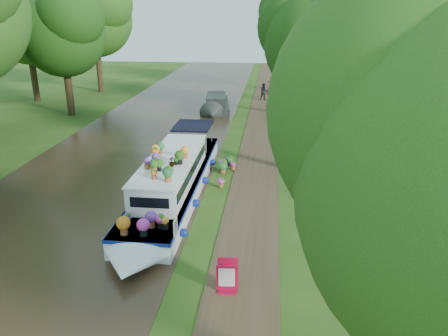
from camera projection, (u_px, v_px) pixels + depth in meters
ground at (226, 195)px, 19.27m from camera, size 100.00×100.00×0.00m
canal_water at (95, 189)px, 19.89m from camera, size 10.00×100.00×0.02m
towpath at (253, 196)px, 19.14m from camera, size 2.20×100.00×0.03m
plant_boat at (172, 180)px, 18.59m from camera, size 2.29×13.52×2.25m
tree_near_overhang at (318, 36)px, 19.47m from camera, size 5.52×5.28×8.99m
tree_near_mid at (312, 28)px, 30.67m from camera, size 6.90×6.60×9.40m
tree_near_far at (298, 17)px, 40.79m from camera, size 7.59×7.26×10.30m
tree_far_c at (62, 26)px, 31.59m from camera, size 7.13×6.82×9.59m
tree_far_d at (94, 13)px, 40.79m from camera, size 8.05×7.70×10.85m
tree_far_h at (26, 16)px, 36.63m from camera, size 7.82×7.48×10.49m
second_boat at (216, 104)px, 35.15m from camera, size 2.63×6.71×1.26m
sandwich_board at (227, 278)px, 12.52m from camera, size 0.62×0.52×0.97m
pedestrian_pink at (269, 89)px, 39.52m from camera, size 0.67×0.47×1.75m
pedestrian_dark at (264, 92)px, 38.83m from camera, size 0.80×0.67×1.49m
verge_plant at (227, 154)px, 23.91m from camera, size 0.49×0.45×0.45m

